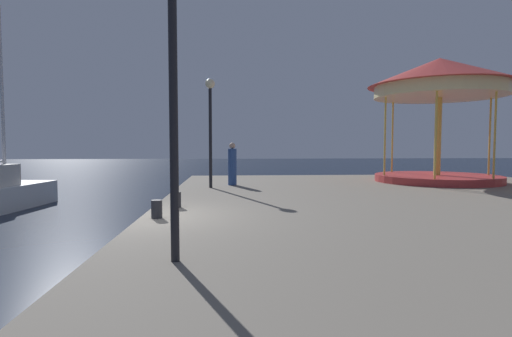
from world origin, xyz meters
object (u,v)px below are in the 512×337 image
Objects in this scene: carousel at (439,90)px; lamp_post_mid_promenade at (210,113)px; bollard_center at (176,200)px; bollard_south at (157,209)px; person_by_the_water at (232,165)px; lamp_post_near_edge at (173,31)px.

lamp_post_mid_promenade is (-9.75, -1.79, -1.18)m from carousel.
bollard_center is 1.51m from bollard_south.
bollard_south is (-10.63, -7.96, -3.77)m from carousel.
bollard_center is 1.00× the size of bollard_south.
bollard_south is at bearing -103.49° from person_by_the_water.
person_by_the_water is (1.47, 5.60, 0.59)m from bollard_center.
lamp_post_mid_promenade is at bearing 82.03° from bollard_center.
person_by_the_water reaches higher than bollard_south.
lamp_post_mid_promenade is 5.38m from bollard_center.
carousel is 15.01× the size of bollard_south.
lamp_post_near_edge is 9.49m from lamp_post_mid_promenade.
bollard_south is at bearing -143.17° from carousel.
bollard_center is (-10.40, -6.46, -3.77)m from carousel.
bollard_center is 0.24× the size of person_by_the_water.
lamp_post_near_edge is 4.51m from bollard_south.
person_by_the_water reaches higher than bollard_center.
lamp_post_mid_promenade is at bearing -131.53° from person_by_the_water.
person_by_the_water is at bearing 48.47° from lamp_post_mid_promenade.
lamp_post_near_edge is at bearing -94.64° from person_by_the_water.
carousel reaches higher than lamp_post_near_edge.
lamp_post_near_edge is at bearing -130.92° from carousel.
lamp_post_near_edge reaches higher than lamp_post_mid_promenade.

